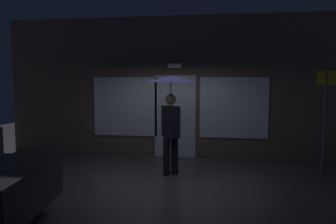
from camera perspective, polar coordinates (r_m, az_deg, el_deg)
ground_plane at (r=6.96m, az=-1.01°, el=-11.65°), size 18.00×18.00×0.00m
building_facade at (r=8.99m, az=1.37°, el=4.21°), size 9.41×0.48×3.77m
person_with_umbrella at (r=7.08m, az=0.48°, el=2.44°), size 1.22×1.22×2.16m
street_sign_post at (r=7.76m, az=25.50°, el=-0.35°), size 0.40×0.07×2.35m
sidewalk_bollard at (r=8.38m, az=0.44°, el=-6.65°), size 0.23×0.23×0.60m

